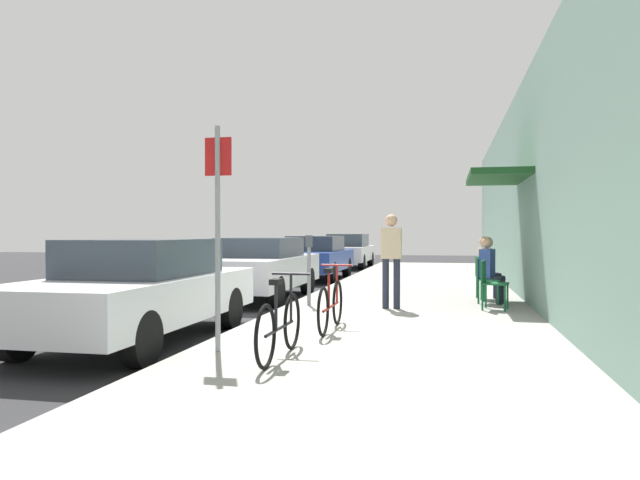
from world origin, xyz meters
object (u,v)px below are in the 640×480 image
object	(u,v)px
parked_car_1	(259,267)
cafe_chair_1	(487,277)
parked_car_2	(315,257)
pedestrian_standing	(391,253)
parked_car_3	(348,250)
parking_meter	(309,265)
cafe_chair_0	(490,281)
bicycle_1	(331,305)
cafe_chair_2	(484,275)
bicycle_0	(280,326)
seated_patron_2	(487,265)
seated_patron_1	(490,267)
parked_car_0	(139,289)
street_sign	(218,220)

from	to	relation	value
parked_car_1	cafe_chair_1	xyz separation A→B (m)	(4.85, -0.70, -0.10)
parked_car_2	pedestrian_standing	xyz separation A→B (m)	(3.11, -7.68, 0.40)
parked_car_3	parking_meter	bearing A→B (deg)	-83.63
cafe_chair_0	bicycle_1	bearing A→B (deg)	-130.08
parked_car_2	cafe_chair_2	world-z (taller)	parked_car_2
bicycle_0	seated_patron_2	xyz separation A→B (m)	(2.60, 6.50, 0.34)
parked_car_2	cafe_chair_0	size ratio (longest dim) A/B	5.06
seated_patron_1	parked_car_2	bearing A→B (deg)	127.13
parked_car_0	bicycle_0	distance (m)	2.59
parked_car_1	pedestrian_standing	size ratio (longest dim) A/B	2.59
bicycle_0	cafe_chair_2	distance (m)	6.97
cafe_chair_2	seated_patron_2	bearing A→B (deg)	10.55
parked_car_2	pedestrian_standing	distance (m)	8.29
parked_car_3	cafe_chair_0	xyz separation A→B (m)	(4.85, -13.78, -0.11)
parking_meter	pedestrian_standing	bearing A→B (deg)	-5.37
cafe_chair_0	cafe_chair_1	xyz separation A→B (m)	(0.00, 0.97, 0.00)
parking_meter	pedestrian_standing	world-z (taller)	pedestrian_standing
parked_car_2	parking_meter	distance (m)	7.69
parked_car_2	bicycle_1	size ratio (longest dim) A/B	2.57
street_sign	bicycle_0	xyz separation A→B (m)	(0.81, -0.23, -1.16)
cafe_chair_2	seated_patron_2	distance (m)	0.20
parking_meter	cafe_chair_0	size ratio (longest dim) A/B	1.52
parked_car_3	pedestrian_standing	size ratio (longest dim) A/B	2.59
cafe_chair_1	street_sign	bearing A→B (deg)	-121.34
parked_car_1	cafe_chair_2	world-z (taller)	parked_car_1
parked_car_0	street_sign	size ratio (longest dim) A/B	1.69
cafe_chair_0	pedestrian_standing	distance (m)	1.83
street_sign	pedestrian_standing	world-z (taller)	street_sign
parked_car_1	parked_car_0	bearing A→B (deg)	-90.00
street_sign	seated_patron_1	size ratio (longest dim) A/B	2.02
bicycle_1	seated_patron_1	distance (m)	4.47
cafe_chair_0	cafe_chair_2	size ratio (longest dim) A/B	1.00
parked_car_0	seated_patron_2	world-z (taller)	seated_patron_2
parked_car_3	seated_patron_1	bearing A→B (deg)	-69.08
parked_car_0	street_sign	distance (m)	1.98
cafe_chair_0	cafe_chair_1	distance (m)	0.97
parked_car_2	cafe_chair_2	distance (m)	7.48
parked_car_3	seated_patron_1	xyz separation A→B (m)	(4.90, -12.83, 0.08)
parking_meter	bicycle_1	xyz separation A→B (m)	(0.94, -2.69, -0.41)
bicycle_1	pedestrian_standing	bearing A→B (deg)	76.46
bicycle_1	cafe_chair_2	world-z (taller)	bicycle_1
parked_car_3	cafe_chair_0	bearing A→B (deg)	-70.63
parked_car_2	bicycle_1	world-z (taller)	parked_car_2
parked_car_0	parking_meter	world-z (taller)	parking_meter
street_sign	cafe_chair_2	size ratio (longest dim) A/B	2.99
cafe_chair_0	cafe_chair_2	bearing A→B (deg)	90.01
parked_car_3	cafe_chair_2	world-z (taller)	parked_car_3
parked_car_1	bicycle_1	distance (m)	5.12
parked_car_2	cafe_chair_0	xyz separation A→B (m)	(4.85, -7.43, -0.09)
seated_patron_1	cafe_chair_2	xyz separation A→B (m)	(-0.06, 0.78, -0.19)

